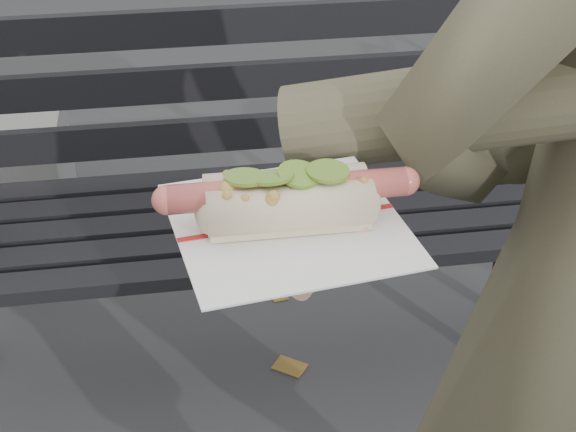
% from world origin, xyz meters
% --- Properties ---
extents(park_bench, '(1.50, 0.44, 0.88)m').
position_xyz_m(park_bench, '(-0.01, 0.95, 0.52)').
color(park_bench, black).
rests_on(park_bench, ground).
extents(held_hotdog, '(0.63, 0.33, 0.20)m').
position_xyz_m(held_hotdog, '(0.13, -0.03, 1.13)').
color(held_hotdog, '#4B4932').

